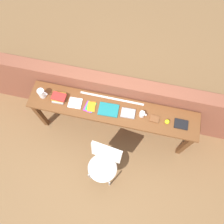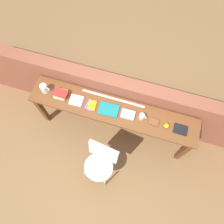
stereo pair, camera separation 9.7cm
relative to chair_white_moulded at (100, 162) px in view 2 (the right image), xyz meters
The scene contains 15 objects.
ground_plane 0.67m from the chair_white_moulded, 93.48° to the left, with size 40.00×40.00×0.00m, color brown.
brick_wall_back 1.05m from the chair_white_moulded, 91.36° to the left, with size 6.00×0.20×1.12m, color brown.
sideboard 0.74m from the chair_white_moulded, 92.01° to the left, with size 2.50×0.44×0.88m.
chair_white_moulded is the anchor object (origin of this frame).
pitcher_white 1.36m from the chair_white_moulded, 146.82° to the left, with size 0.14×0.10×0.18m.
book_stack_leftmost 1.16m from the chair_white_moulded, 139.44° to the left, with size 0.21×0.18×0.08m.
magazine_cycling 0.97m from the chair_white_moulded, 130.17° to the left, with size 0.19×0.17×0.02m, color white.
pamphlet_pile_colourful 0.85m from the chair_white_moulded, 117.56° to the left, with size 0.18×0.19×0.01m.
book_open_centre 0.78m from the chair_white_moulded, 96.87° to the left, with size 0.29×0.20×0.02m, color #19757A.
book_grey_hardcover 0.81m from the chair_white_moulded, 73.81° to the left, with size 0.20×0.14×0.03m, color #9E9EA3.
mug 0.91m from the chair_white_moulded, 60.58° to the left, with size 0.11×0.08×0.09m.
leather_journal_brown 0.97m from the chair_white_moulded, 49.92° to the left, with size 0.13×0.10×0.02m, color brown.
sports_ball_small 1.09m from the chair_white_moulded, 41.85° to the left, with size 0.07×0.07×0.07m, color yellow.
book_repair_rightmost 1.24m from the chair_white_moulded, 35.94° to the left, with size 0.19×0.14×0.02m, color black.
ruler_metal_back_edge 0.95m from the chair_white_moulded, 94.91° to the left, with size 0.96×0.03×0.00m, color silver.
Camera 2 is at (0.36, -0.91, 3.76)m, focal length 35.00 mm.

